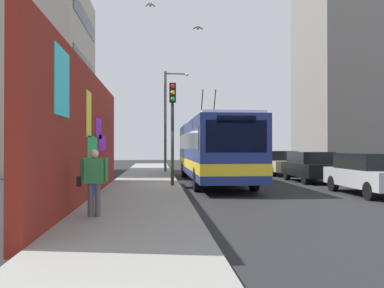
{
  "coord_description": "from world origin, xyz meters",
  "views": [
    {
      "loc": [
        -17.73,
        1.03,
        1.81
      ],
      "look_at": [
        2.27,
        -0.73,
        1.98
      ],
      "focal_mm": 37.53,
      "sensor_mm": 36.0,
      "label": 1
    }
  ],
  "objects_px": {
    "parked_car_silver": "(369,173)",
    "pedestrian_near_wall": "(94,177)",
    "parked_car_champagne": "(279,162)",
    "traffic_light": "(173,117)",
    "city_bus": "(212,148)",
    "parked_car_black": "(310,166)",
    "street_lamp": "(168,114)"
  },
  "relations": [
    {
      "from": "parked_car_black",
      "to": "parked_car_champagne",
      "type": "relative_size",
      "value": 0.88
    },
    {
      "from": "parked_car_silver",
      "to": "traffic_light",
      "type": "relative_size",
      "value": 0.97
    },
    {
      "from": "parked_car_silver",
      "to": "street_lamp",
      "type": "bearing_deg",
      "value": 29.48
    },
    {
      "from": "parked_car_champagne",
      "to": "street_lamp",
      "type": "relative_size",
      "value": 0.7
    },
    {
      "from": "parked_car_champagne",
      "to": "traffic_light",
      "type": "distance_m",
      "value": 11.49
    },
    {
      "from": "parked_car_champagne",
      "to": "parked_car_silver",
      "type": "bearing_deg",
      "value": 180.0
    },
    {
      "from": "city_bus",
      "to": "parked_car_black",
      "type": "xyz_separation_m",
      "value": [
        0.11,
        -5.2,
        -0.94
      ]
    },
    {
      "from": "parked_car_champagne",
      "to": "pedestrian_near_wall",
      "type": "relative_size",
      "value": 2.98
    },
    {
      "from": "city_bus",
      "to": "street_lamp",
      "type": "bearing_deg",
      "value": 16.12
    },
    {
      "from": "city_bus",
      "to": "parked_car_silver",
      "type": "relative_size",
      "value": 2.86
    },
    {
      "from": "city_bus",
      "to": "parked_car_silver",
      "type": "height_order",
      "value": "city_bus"
    },
    {
      "from": "parked_car_silver",
      "to": "pedestrian_near_wall",
      "type": "bearing_deg",
      "value": 116.59
    },
    {
      "from": "pedestrian_near_wall",
      "to": "traffic_light",
      "type": "distance_m",
      "value": 8.15
    },
    {
      "from": "parked_car_black",
      "to": "traffic_light",
      "type": "height_order",
      "value": "traffic_light"
    },
    {
      "from": "street_lamp",
      "to": "pedestrian_near_wall",
      "type": "bearing_deg",
      "value": 172.67
    },
    {
      "from": "parked_car_silver",
      "to": "street_lamp",
      "type": "xyz_separation_m",
      "value": [
        12.86,
        7.27,
        3.24
      ]
    },
    {
      "from": "traffic_light",
      "to": "pedestrian_near_wall",
      "type": "bearing_deg",
      "value": 163.89
    },
    {
      "from": "parked_car_silver",
      "to": "pedestrian_near_wall",
      "type": "xyz_separation_m",
      "value": [
        -4.78,
        9.54,
        0.26
      ]
    },
    {
      "from": "parked_car_champagne",
      "to": "traffic_light",
      "type": "relative_size",
      "value": 1.08
    },
    {
      "from": "parked_car_black",
      "to": "street_lamp",
      "type": "distance_m",
      "value": 10.63
    },
    {
      "from": "parked_car_silver",
      "to": "parked_car_champagne",
      "type": "bearing_deg",
      "value": -0.0
    },
    {
      "from": "parked_car_silver",
      "to": "traffic_light",
      "type": "xyz_separation_m",
      "value": [
        2.8,
        7.35,
        2.31
      ]
    },
    {
      "from": "city_bus",
      "to": "traffic_light",
      "type": "bearing_deg",
      "value": 143.4
    },
    {
      "from": "parked_car_silver",
      "to": "parked_car_black",
      "type": "height_order",
      "value": "same"
    },
    {
      "from": "parked_car_black",
      "to": "parked_car_champagne",
      "type": "height_order",
      "value": "same"
    },
    {
      "from": "city_bus",
      "to": "parked_car_black",
      "type": "distance_m",
      "value": 5.29
    },
    {
      "from": "city_bus",
      "to": "traffic_light",
      "type": "height_order",
      "value": "city_bus"
    },
    {
      "from": "traffic_light",
      "to": "city_bus",
      "type": "bearing_deg",
      "value": -36.6
    },
    {
      "from": "parked_car_silver",
      "to": "city_bus",
      "type": "bearing_deg",
      "value": 42.38
    },
    {
      "from": "street_lamp",
      "to": "parked_car_silver",
      "type": "bearing_deg",
      "value": -150.52
    },
    {
      "from": "parked_car_silver",
      "to": "street_lamp",
      "type": "relative_size",
      "value": 0.63
    },
    {
      "from": "parked_car_silver",
      "to": "pedestrian_near_wall",
      "type": "relative_size",
      "value": 2.68
    }
  ]
}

